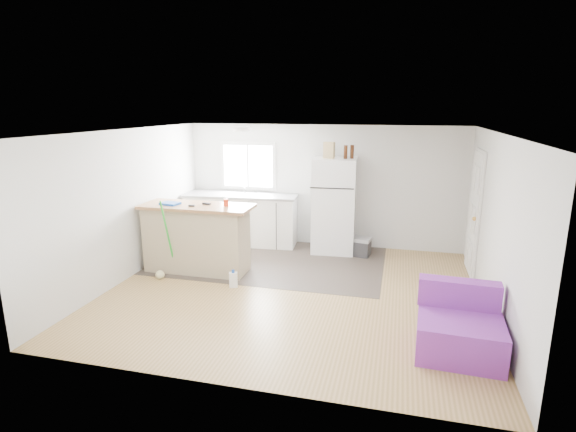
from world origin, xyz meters
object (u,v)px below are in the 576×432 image
at_px(peninsula, 197,238).
at_px(red_cup, 226,203).
at_px(cooler, 358,246).
at_px(cleaner_jug, 233,280).
at_px(purple_seat, 459,329).
at_px(kitchen_cabinets, 241,218).
at_px(bottle_left, 346,152).
at_px(bottle_right, 352,152).
at_px(cardboard_box, 329,150).
at_px(blue_tray, 170,203).
at_px(refrigerator, 334,205).
at_px(mop, 162,265).

height_order(peninsula, red_cup, red_cup).
bearing_deg(red_cup, cooler, 34.95).
bearing_deg(cleaner_jug, peninsula, 126.51).
height_order(purple_seat, red_cup, red_cup).
distance_m(kitchen_cabinets, bottle_left, 2.53).
xyz_separation_m(cleaner_jug, bottle_right, (1.54, 2.20, 1.81)).
relative_size(peninsula, cardboard_box, 6.25).
bearing_deg(cooler, kitchen_cabinets, -175.23).
relative_size(blue_tray, bottle_right, 1.20).
bearing_deg(purple_seat, bottle_right, 119.24).
height_order(refrigerator, bottle_left, bottle_left).
distance_m(kitchen_cabinets, cleaner_jug, 2.36).
relative_size(purple_seat, bottle_left, 3.88).
height_order(cleaner_jug, red_cup, red_cup).
distance_m(cleaner_jug, bottle_left, 3.13).
xyz_separation_m(red_cup, cardboard_box, (1.44, 1.54, 0.74)).
height_order(blue_tray, bottle_left, bottle_left).
xyz_separation_m(blue_tray, bottle_left, (2.70, 1.65, 0.76)).
xyz_separation_m(peninsula, blue_tray, (-0.41, -0.08, 0.59)).
distance_m(peninsula, refrigerator, 2.68).
relative_size(cooler, purple_seat, 0.52).
relative_size(refrigerator, cleaner_jug, 6.40).
distance_m(cleaner_jug, bottle_right, 3.24).
height_order(kitchen_cabinets, red_cup, kitchen_cabinets).
relative_size(peninsula, refrigerator, 1.04).
bearing_deg(peninsula, bottle_right, 34.45).
distance_m(red_cup, bottle_right, 2.57).
relative_size(purple_seat, blue_tray, 3.23).
relative_size(kitchen_cabinets, cooler, 4.64).
bearing_deg(mop, refrigerator, 43.82).
distance_m(blue_tray, cardboard_box, 3.01).
height_order(kitchen_cabinets, cardboard_box, cardboard_box).
height_order(mop, cardboard_box, cardboard_box).
distance_m(cardboard_box, bottle_left, 0.31).
bearing_deg(bottle_left, cooler, -18.42).
distance_m(cardboard_box, bottle_right, 0.42).
relative_size(kitchen_cabinets, refrigerator, 1.30).
bearing_deg(bottle_right, mop, -142.75).
xyz_separation_m(refrigerator, mop, (-2.50, -2.12, -0.67)).
bearing_deg(refrigerator, peninsula, -145.37).
height_order(purple_seat, cardboard_box, cardboard_box).
bearing_deg(cleaner_jug, bottle_right, 34.27).
xyz_separation_m(peninsula, bottle_left, (2.29, 1.57, 1.35)).
distance_m(cooler, purple_seat, 3.47).
height_order(refrigerator, cleaner_jug, refrigerator).
distance_m(peninsula, bottle_left, 3.08).
xyz_separation_m(peninsula, purple_seat, (4.03, -1.69, -0.31)).
relative_size(cleaner_jug, bottle_right, 1.13).
bearing_deg(peninsula, blue_tray, -169.56).
distance_m(blue_tray, bottle_left, 3.25).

